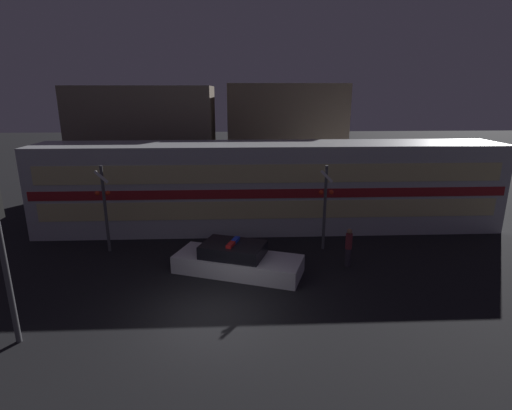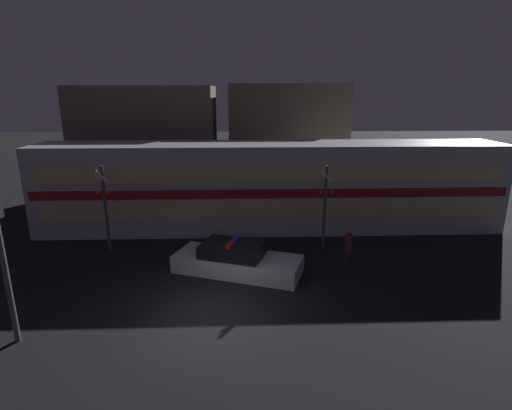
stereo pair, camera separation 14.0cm
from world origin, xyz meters
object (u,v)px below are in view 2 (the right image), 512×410
police_car (236,261)px  train (270,186)px  pedestrian (348,247)px  crossing_signal_near (325,204)px

police_car → train: bearing=92.0°
pedestrian → crossing_signal_near: bearing=108.3°
train → pedestrian: (2.79, -4.96, -1.37)m
train → pedestrian: size_ratio=14.36×
pedestrian → train: bearing=119.4°
police_car → pedestrian: (4.49, 0.33, 0.35)m
police_car → pedestrian: size_ratio=3.27×
police_car → crossing_signal_near: bearing=49.2°
police_car → crossing_signal_near: 4.74m
train → police_car: bearing=-107.7°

